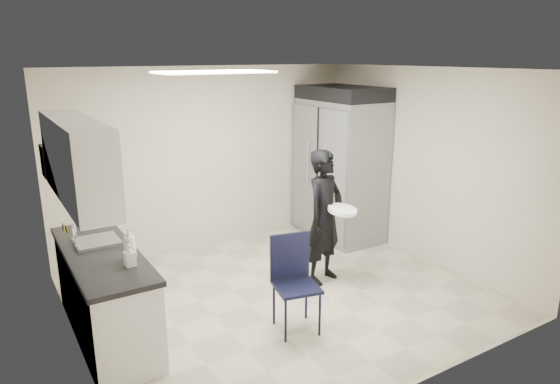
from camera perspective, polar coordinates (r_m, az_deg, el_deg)
floor at (r=6.02m, az=0.27°, el=-11.73°), size 4.50×4.50×0.00m
ceiling at (r=5.35m, az=0.30°, el=13.86°), size 4.50×4.50×0.00m
back_wall at (r=7.27m, az=-8.09°, el=3.82°), size 4.50×0.00×4.50m
left_wall at (r=4.80m, az=-23.20°, el=-3.41°), size 0.00×4.00×4.00m
right_wall at (r=6.96m, az=16.22°, el=2.84°), size 0.00×4.00×4.00m
ceiling_panel at (r=5.42m, az=-7.55°, el=13.44°), size 1.20×0.60×0.02m
lower_counter at (r=5.35m, az=-19.33°, el=-11.17°), size 0.60×1.90×0.86m
countertop at (r=5.17m, az=-19.78°, el=-6.64°), size 0.64×1.95×0.05m
sink at (r=5.41m, az=-20.13°, el=-5.87°), size 0.42×0.40×0.14m
faucet at (r=5.33m, az=-22.38°, el=-4.70°), size 0.02×0.02×0.24m
upper_cabinets at (r=4.89m, az=-22.21°, el=3.40°), size 0.35×1.80×0.75m
towel_dispenser at (r=6.04m, az=-24.53°, el=3.28°), size 0.22×0.30×0.35m
notice_sticker_left at (r=4.92m, az=-23.22°, el=-3.95°), size 0.00×0.12×0.07m
notice_sticker_right at (r=5.12m, az=-23.53°, el=-3.72°), size 0.00×0.12×0.07m
commercial_fridge at (r=7.64m, az=6.90°, el=2.52°), size 0.80×1.35×2.10m
fridge_compressor at (r=7.47m, az=7.19°, el=11.14°), size 0.80×1.35×0.20m
folding_chair at (r=5.13m, az=1.90°, el=-10.80°), size 0.51×0.51×0.96m
man_tuxedo at (r=6.12m, az=5.12°, el=-2.86°), size 0.71×0.59×1.67m
bucket_lid at (r=5.95m, az=7.15°, el=-2.06°), size 0.44×0.44×0.04m
soap_bottle_a at (r=4.84m, az=-16.83°, el=-5.66°), size 0.16×0.16×0.30m
soap_bottle_b at (r=4.70m, az=-16.79°, el=-6.96°), size 0.09×0.10×0.20m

